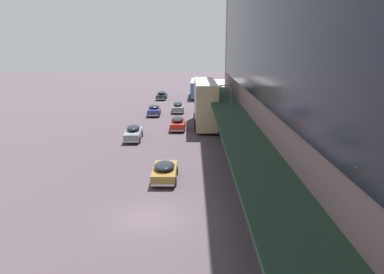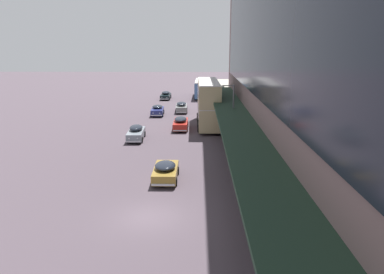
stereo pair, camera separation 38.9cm
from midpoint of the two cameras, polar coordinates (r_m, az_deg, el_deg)
The scene contains 13 objects.
ground at distance 23.85m, azimuth -6.78°, elevation -12.04°, with size 240.00×240.00×0.00m, color #4A3F47.
sidewalk_kerb at distance 25.01m, azimuth 19.65°, elevation -11.34°, with size 10.00×180.00×0.15m, color #A49F8E.
building_facade at distance 22.74m, azimuth 21.92°, elevation 15.10°, with size 9.20×80.00×22.56m.
transit_bus_kerbside_front at distance 74.67m, azimuth 0.97°, elevation 7.54°, with size 2.97×10.68×3.35m.
transit_bus_kerbside_rear at distance 48.21m, azimuth 2.06°, elevation 5.36°, with size 2.95×11.53×5.82m.
sedan_second_near at distance 46.69m, azimuth -2.16°, elevation 2.14°, with size 1.86×4.94×1.61m.
sedan_trailing_near at distance 42.12m, azimuth -8.91°, elevation 0.65°, with size 1.88×4.69×1.61m.
sedan_lead_near at distance 29.50m, azimuth -4.31°, elevation -5.18°, with size 1.97×4.32×1.50m.
sedan_trailing_mid at distance 56.18m, azimuth -5.74°, elevation 4.09°, with size 1.97×4.41×1.52m.
sedan_oncoming_front at distance 72.41m, azimuth -4.53°, elevation 6.36°, with size 1.93×4.94×1.52m.
sedan_far_back at distance 58.58m, azimuth -2.09°, elevation 4.60°, with size 1.92×4.96×1.62m.
pedestrian_at_kerb at distance 26.78m, azimuth 9.74°, elevation -6.40°, with size 0.33×0.62×1.86m.
street_lamp at distance 38.92m, azimuth 5.66°, elevation 4.20°, with size 1.50×0.28×6.23m.
Camera 1 is at (2.66, -21.24, 10.48)m, focal length 35.00 mm.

